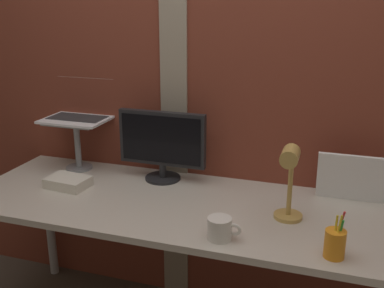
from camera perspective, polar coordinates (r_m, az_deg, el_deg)
name	(u,v)px	position (r m, az deg, el deg)	size (l,w,h in m)	color
brick_wall_back	(215,85)	(2.31, 2.95, 7.39)	(3.14, 0.15, 2.42)	brown
desk	(185,217)	(2.10, -0.86, -9.06)	(2.05, 0.72, 0.74)	beige
monitor	(162,142)	(2.27, -3.77, 0.24)	(0.45, 0.18, 0.35)	black
laptop_stand	(77,137)	(2.50, -14.20, 0.86)	(0.28, 0.22, 0.27)	gray
laptop	(82,108)	(2.52, -13.59, 4.42)	(0.34, 0.31, 0.21)	white
whiteboard_panel	(352,178)	(2.17, 19.40, -4.03)	(0.31, 0.02, 0.23)	white
desk_lamp	(290,176)	(1.85, 12.11, -3.92)	(0.12, 0.20, 0.34)	tan
pen_cup	(335,243)	(1.72, 17.45, -11.78)	(0.07, 0.07, 0.18)	orange
coffee_mug	(220,228)	(1.77, 3.53, -10.49)	(0.13, 0.09, 0.09)	silver
paper_clutter_stack	(68,182)	(2.31, -15.25, -4.62)	(0.20, 0.14, 0.05)	silver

